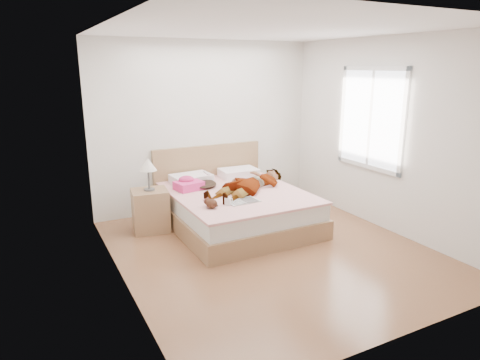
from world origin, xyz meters
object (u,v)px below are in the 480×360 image
at_px(woman, 250,181).
at_px(magazine, 242,201).
at_px(nightstand, 150,207).
at_px(coffee_mug, 228,201).
at_px(bed, 234,206).
at_px(plush_toy, 211,203).
at_px(phone, 207,173).
at_px(towel, 188,184).

relative_size(woman, magazine, 3.81).
bearing_deg(nightstand, coffee_mug, -48.44).
height_order(bed, magazine, bed).
relative_size(woman, bed, 0.79).
xyz_separation_m(woman, coffee_mug, (-0.60, -0.52, -0.06)).
bearing_deg(plush_toy, nightstand, 120.89).
distance_m(magazine, plush_toy, 0.47).
xyz_separation_m(coffee_mug, plush_toy, (-0.24, -0.01, 0.01)).
relative_size(bed, magazine, 4.83).
bearing_deg(phone, magazine, -111.08).
bearing_deg(phone, nightstand, 154.85).
height_order(woman, plush_toy, woman).
bearing_deg(towel, phone, 6.04).
height_order(coffee_mug, nightstand, nightstand).
xyz_separation_m(woman, phone, (-0.50, 0.40, 0.09)).
height_order(bed, plush_toy, bed).
height_order(woman, towel, woman).
bearing_deg(coffee_mug, magazine, 8.87).
distance_m(plush_toy, nightstand, 1.05).
relative_size(bed, towel, 5.03).
xyz_separation_m(bed, plush_toy, (-0.61, -0.57, 0.30)).
distance_m(woman, plush_toy, 1.00).
xyz_separation_m(towel, magazine, (0.42, -0.85, -0.07)).
height_order(phone, magazine, phone).
bearing_deg(bed, coffee_mug, -123.08).
distance_m(woman, nightstand, 1.44).
bearing_deg(nightstand, magazine, -39.99).
bearing_deg(magazine, coffee_mug, -171.13).
xyz_separation_m(woman, nightstand, (-1.37, 0.34, -0.28)).
distance_m(phone, coffee_mug, 0.94).
xyz_separation_m(woman, magazine, (-0.38, -0.49, -0.10)).
distance_m(magazine, coffee_mug, 0.23).
bearing_deg(woman, nightstand, -132.91).
bearing_deg(phone, woman, -67.46).
bearing_deg(woman, magazine, -66.82).
relative_size(towel, coffee_mug, 3.24).
bearing_deg(woman, bed, -128.86).
distance_m(woman, bed, 0.42).
relative_size(woman, coffee_mug, 12.85).
relative_size(phone, coffee_mug, 0.82).
xyz_separation_m(towel, nightstand, (-0.57, -0.02, -0.25)).
bearing_deg(bed, nightstand, 165.06).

